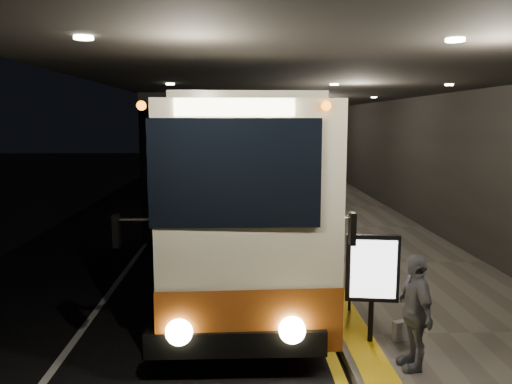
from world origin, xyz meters
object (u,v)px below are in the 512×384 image
object	(u,v)px
coach_main	(236,189)
passenger_boarding	(323,243)
passenger_waiting_grey	(414,312)
coach_third	(237,141)
coach_second	(240,152)
stanchion_post	(350,281)
info_sign	(372,271)
bag_polka	(401,331)

from	to	relation	value
coach_main	passenger_boarding	bearing A→B (deg)	-46.99
passenger_waiting_grey	coach_third	bearing A→B (deg)	-179.61
coach_second	coach_third	world-z (taller)	coach_second
coach_second	passenger_boarding	distance (m)	17.33
coach_second	stanchion_post	world-z (taller)	coach_second
coach_second	passenger_boarding	size ratio (longest dim) A/B	8.11
passenger_boarding	passenger_waiting_grey	xyz separation A→B (m)	(0.58, -4.17, 0.05)
passenger_waiting_grey	info_sign	world-z (taller)	info_sign
coach_third	passenger_boarding	bearing A→B (deg)	-84.20
coach_third	bag_polka	bearing A→B (deg)	-83.39
passenger_boarding	coach_main	bearing A→B (deg)	64.07
coach_main	coach_second	size ratio (longest dim) A/B	1.01
passenger_boarding	passenger_waiting_grey	size ratio (longest dim) A/B	0.93
coach_second	passenger_waiting_grey	size ratio (longest dim) A/B	7.58
coach_second	bag_polka	world-z (taller)	coach_second
stanchion_post	passenger_boarding	bearing A→B (deg)	94.36
passenger_waiting_grey	coach_main	bearing A→B (deg)	-161.23
coach_main	coach_third	size ratio (longest dim) A/B	1.02
coach_second	stanchion_post	size ratio (longest dim) A/B	11.12
info_sign	stanchion_post	size ratio (longest dim) A/B	1.54
bag_polka	stanchion_post	bearing A→B (deg)	113.52
coach_second	info_sign	size ratio (longest dim) A/B	7.22
bag_polka	info_sign	bearing A→B (deg)	-174.64
bag_polka	coach_main	bearing A→B (deg)	116.59
bag_polka	info_sign	size ratio (longest dim) A/B	0.18
info_sign	passenger_waiting_grey	bearing A→B (deg)	-57.18
passenger_boarding	bag_polka	bearing A→B (deg)	-148.80
passenger_waiting_grey	bag_polka	distance (m)	1.10
coach_third	stanchion_post	bearing A→B (deg)	-84.14
coach_main	stanchion_post	bearing A→B (deg)	-64.30
coach_third	bag_polka	size ratio (longest dim) A/B	39.30
coach_second	passenger_waiting_grey	world-z (taller)	coach_second
info_sign	stanchion_post	distance (m)	1.43
info_sign	coach_third	bearing A→B (deg)	101.45
coach_third	passenger_waiting_grey	bearing A→B (deg)	-83.67
coach_second	bag_polka	size ratio (longest dim) A/B	39.51
coach_main	info_sign	xyz separation A→B (m)	(2.12, -5.27, -0.56)
passenger_waiting_grey	bag_polka	bearing A→B (deg)	168.89
coach_third	bag_polka	distance (m)	35.78
coach_third	stanchion_post	size ratio (longest dim) A/B	11.06
passenger_waiting_grey	coach_second	bearing A→B (deg)	-177.28
coach_second	coach_third	size ratio (longest dim) A/B	1.01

